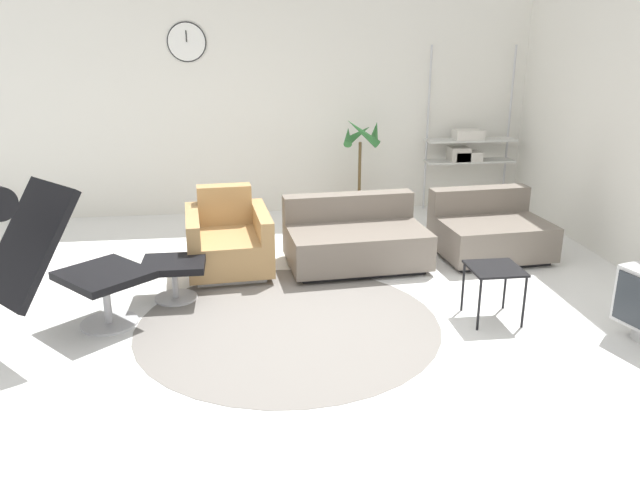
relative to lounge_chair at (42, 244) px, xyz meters
name	(u,v)px	position (x,y,z in m)	size (l,w,h in m)	color
ground_plane	(313,314)	(1.92, 0.27, -0.77)	(12.00, 12.00, 0.00)	white
wall_back	(282,99)	(1.92, 3.44, 0.63)	(12.00, 0.09, 2.80)	silver
round_rug	(288,324)	(1.71, 0.11, -0.77)	(2.36, 2.36, 0.01)	slate
lounge_chair	(42,244)	(0.00, 0.00, 0.00)	(1.25, 1.21, 1.28)	#BCBCC1
ottoman	(174,270)	(0.79, 0.72, -0.51)	(0.52, 0.44, 0.35)	#BCBCC1
armchair_red	(228,242)	(1.24, 1.38, -0.50)	(0.84, 0.97, 0.75)	silver
couch_low	(355,241)	(2.46, 1.37, -0.53)	(1.38, 0.96, 0.64)	black
couch_second	(489,233)	(3.86, 1.45, -0.53)	(1.11, 0.94, 0.64)	black
side_table	(495,273)	(3.31, 0.01, -0.39)	(0.40, 0.40, 0.44)	black
potted_plant	(360,178)	(2.81, 2.99, -0.27)	(0.48, 0.44, 1.25)	brown
shelf_unit	(467,147)	(4.20, 3.18, 0.03)	(1.12, 0.28, 2.03)	#BCBCC1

